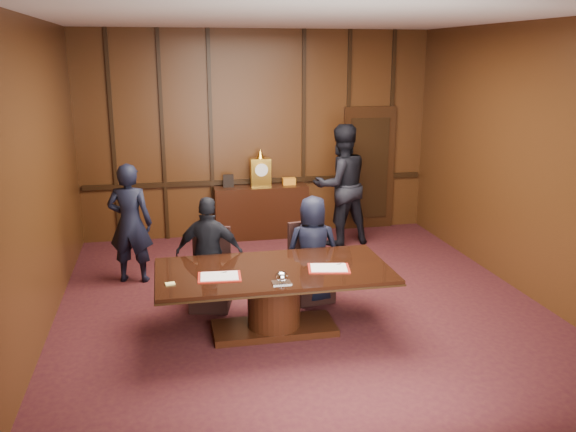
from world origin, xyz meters
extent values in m
plane|color=black|center=(0.00, 0.00, 0.00)|extent=(7.00, 7.00, 0.00)
plane|color=silver|center=(0.00, 0.00, 3.50)|extent=(7.00, 7.00, 0.00)
cube|color=black|center=(0.00, 3.50, 1.75)|extent=(6.00, 0.04, 3.50)
cube|color=black|center=(0.00, -3.50, 1.75)|extent=(6.00, 0.04, 3.50)
cube|color=black|center=(-3.00, 0.00, 1.75)|extent=(0.04, 7.00, 3.50)
cube|color=black|center=(3.00, 0.00, 1.75)|extent=(0.04, 7.00, 3.50)
cube|color=black|center=(0.00, 3.47, 0.95)|extent=(5.90, 0.05, 0.08)
cube|color=black|center=(2.00, 3.46, 1.10)|extent=(0.95, 0.06, 2.20)
sphere|color=gold|center=(1.63, 3.39, 1.05)|extent=(0.08, 0.08, 0.08)
cube|color=black|center=(0.00, 3.26, 0.45)|extent=(1.60, 0.45, 0.90)
cube|color=black|center=(-0.70, 3.26, 0.03)|extent=(0.12, 0.40, 0.06)
cube|color=black|center=(0.70, 3.26, 0.03)|extent=(0.12, 0.40, 0.06)
cube|color=gold|center=(0.00, 3.26, 1.14)|extent=(0.34, 0.18, 0.48)
cylinder|color=white|center=(0.00, 3.16, 1.20)|extent=(0.22, 0.03, 0.22)
cone|color=gold|center=(0.00, 3.26, 1.46)|extent=(0.14, 0.14, 0.16)
cube|color=black|center=(-0.55, 3.28, 1.01)|extent=(0.18, 0.04, 0.22)
cube|color=orange|center=(0.50, 3.28, 0.96)|extent=(0.22, 0.12, 0.12)
cube|color=black|center=(-0.47, -0.50, 0.04)|extent=(1.40, 0.60, 0.08)
cylinder|color=black|center=(-0.47, -0.50, 0.39)|extent=(0.60, 0.60, 0.62)
cube|color=black|center=(-0.47, -0.50, 0.71)|extent=(2.62, 1.32, 0.02)
cube|color=black|center=(-0.47, -0.50, 0.73)|extent=(2.60, 1.30, 0.06)
cube|color=#9F190E|center=(-1.09, -0.64, 0.77)|extent=(0.48, 0.36, 0.01)
cube|color=white|center=(-1.09, -0.64, 0.78)|extent=(0.42, 0.31, 0.01)
cube|color=#9F190E|center=(0.14, -0.62, 0.77)|extent=(0.51, 0.41, 0.01)
cube|color=white|center=(0.14, -0.62, 0.78)|extent=(0.45, 0.35, 0.01)
cube|color=white|center=(-0.47, -0.95, 0.77)|extent=(0.20, 0.14, 0.01)
ellipsoid|color=white|center=(-0.47, -0.95, 0.82)|extent=(0.13, 0.13, 0.10)
cube|color=#FDEA7B|center=(-1.61, -0.75, 0.77)|extent=(0.11, 0.08, 0.01)
cube|color=black|center=(-1.12, 0.35, 0.23)|extent=(0.58, 0.58, 0.46)
cube|color=black|center=(-1.07, 0.55, 0.72)|extent=(0.48, 0.17, 0.55)
cylinder|color=black|center=(-1.32, 0.15, 0.12)|extent=(0.04, 0.04, 0.23)
cylinder|color=black|center=(-0.92, 0.55, 0.12)|extent=(0.04, 0.04, 0.23)
cube|color=black|center=(0.18, 0.35, 0.23)|extent=(0.55, 0.55, 0.46)
cube|color=black|center=(0.15, 0.56, 0.72)|extent=(0.48, 0.14, 0.55)
cylinder|color=black|center=(-0.02, 0.15, 0.12)|extent=(0.04, 0.04, 0.23)
cylinder|color=black|center=(0.38, 0.55, 0.12)|extent=(0.04, 0.04, 0.23)
imported|color=black|center=(-1.12, 0.30, 0.72)|extent=(0.90, 0.55, 1.43)
imported|color=black|center=(0.18, 0.30, 0.69)|extent=(0.72, 0.52, 1.38)
imported|color=black|center=(-2.10, 1.51, 0.84)|extent=(0.69, 0.54, 1.67)
imported|color=black|center=(1.23, 2.61, 1.00)|extent=(1.10, 0.93, 2.00)
camera|label=1|loc=(-1.62, -6.83, 3.08)|focal=38.00mm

